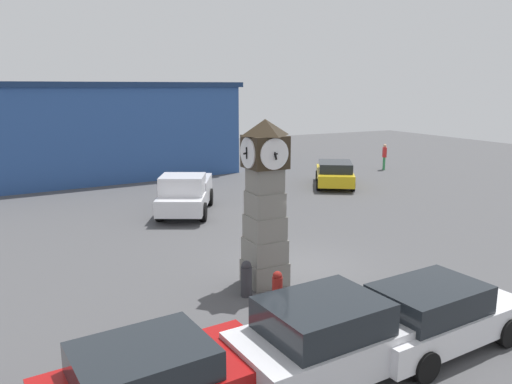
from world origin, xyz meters
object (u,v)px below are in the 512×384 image
at_px(bollard_far_row, 325,310).
at_px(car_far_lot, 335,173).
at_px(car_navy_sedan, 156,381).
at_px(car_by_building, 435,315).
at_px(bollard_end_row, 387,335).
at_px(bollard_mid_row, 277,292).
at_px(clock_tower, 265,204).
at_px(pedestrian_near_bench, 384,155).
at_px(bollard_near_tower, 246,278).
at_px(pickup_truck, 186,193).
at_px(car_near_tower, 331,337).

height_order(bollard_far_row, car_far_lot, car_far_lot).
height_order(car_navy_sedan, car_by_building, car_by_building).
bearing_deg(bollard_end_row, bollard_mid_row, 112.13).
bearing_deg(bollard_mid_row, car_far_lot, 49.20).
distance_m(clock_tower, car_by_building, 5.34).
bearing_deg(pedestrian_near_bench, clock_tower, -140.15).
distance_m(bollard_mid_row, bollard_end_row, 2.95).
height_order(bollard_near_tower, bollard_end_row, bollard_near_tower).
distance_m(car_by_building, car_far_lot, 17.90).
xyz_separation_m(bollard_end_row, car_navy_sedan, (-4.93, 0.13, 0.29)).
distance_m(bollard_mid_row, car_far_lot, 16.75).
xyz_separation_m(car_navy_sedan, pedestrian_near_bench, (21.14, 18.40, 0.27)).
xyz_separation_m(bollard_near_tower, bollard_mid_row, (0.21, -1.32, 0.06)).
distance_m(clock_tower, bollard_mid_row, 2.67).
relative_size(car_navy_sedan, pedestrian_near_bench, 2.36).
bearing_deg(clock_tower, bollard_end_row, -84.26).
height_order(car_by_building, pickup_truck, pickup_truck).
height_order(bollard_mid_row, bollard_far_row, bollard_mid_row).
distance_m(clock_tower, bollard_far_row, 3.65).
bearing_deg(pedestrian_near_bench, car_near_tower, -133.58).
distance_m(bollard_mid_row, pickup_truck, 10.84).
distance_m(pickup_truck, pedestrian_near_bench, 16.71).
bearing_deg(car_far_lot, bollard_mid_row, -130.80).
xyz_separation_m(clock_tower, bollard_near_tower, (-0.86, -0.56, -1.85)).
bearing_deg(car_navy_sedan, pickup_truck, 68.66).
relative_size(bollard_end_row, pedestrian_near_bench, 0.50).
bearing_deg(car_far_lot, bollard_end_row, -122.54).
relative_size(bollard_mid_row, bollard_far_row, 1.10).
xyz_separation_m(bollard_end_row, pickup_truck, (0.28, 13.47, 0.48)).
relative_size(car_navy_sedan, car_by_building, 0.96).
distance_m(car_far_lot, pickup_truck, 9.75).
height_order(bollard_mid_row, pickup_truck, pickup_truck).
relative_size(car_near_tower, car_by_building, 0.96).
bearing_deg(car_by_building, pedestrian_near_bench, 51.18).
xyz_separation_m(car_far_lot, pickup_truck, (-9.55, -1.94, 0.19)).
bearing_deg(car_by_building, bollard_end_row, 168.50).
distance_m(bollard_near_tower, pedestrian_near_bench, 22.74).
xyz_separation_m(clock_tower, bollard_far_row, (-0.11, -3.15, -1.84)).
bearing_deg(bollard_mid_row, bollard_near_tower, 99.03).
xyz_separation_m(clock_tower, pedestrian_near_bench, (16.67, 13.92, -1.35)).
height_order(bollard_far_row, pickup_truck, pickup_truck).
relative_size(bollard_mid_row, pickup_truck, 0.22).
bearing_deg(car_navy_sedan, bollard_far_row, 16.95).
distance_m(car_navy_sedan, pickup_truck, 14.33).
distance_m(bollard_end_row, car_far_lot, 18.29).
xyz_separation_m(bollard_mid_row, bollard_end_row, (1.11, -2.73, -0.13)).
bearing_deg(bollard_near_tower, car_far_lot, 45.52).
bearing_deg(pickup_truck, car_near_tower, -97.65).
distance_m(car_navy_sedan, car_far_lot, 21.25).
distance_m(clock_tower, bollard_near_tower, 2.11).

